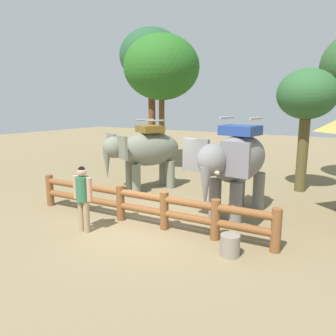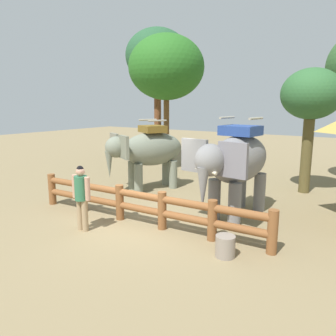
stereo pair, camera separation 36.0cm
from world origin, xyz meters
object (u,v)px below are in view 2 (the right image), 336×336
at_px(log_fence, 140,204).
at_px(elephant_near_left, 148,151).
at_px(tree_far_right, 166,68).
at_px(tree_deep_back, 311,97).
at_px(tourist_woman_in_black, 81,193).
at_px(elephant_center, 236,162).
at_px(tree_back_center, 157,57).
at_px(feed_bucket, 225,246).

height_order(log_fence, elephant_near_left, elephant_near_left).
bearing_deg(tree_far_right, tree_deep_back, -5.90).
bearing_deg(tree_far_right, tourist_woman_in_black, -71.22).
distance_m(log_fence, tourist_woman_in_black, 1.65).
relative_size(log_fence, tree_far_right, 1.13).
bearing_deg(tree_far_right, elephant_near_left, -66.44).
xyz_separation_m(log_fence, elephant_center, (1.98, 2.08, 1.09)).
height_order(tree_back_center, tree_deep_back, tree_back_center).
height_order(elephant_near_left, feed_bucket, elephant_near_left).
distance_m(log_fence, tree_deep_back, 7.62).
bearing_deg(elephant_center, tree_far_right, 139.80).
relative_size(log_fence, elephant_center, 2.15).
bearing_deg(log_fence, tree_back_center, 122.75).
height_order(tree_back_center, feed_bucket, tree_back_center).
bearing_deg(tree_back_center, tourist_woman_in_black, -64.99).
bearing_deg(feed_bucket, tourist_woman_in_black, -169.78).
distance_m(tourist_woman_in_black, feed_bucket, 4.00).
bearing_deg(elephant_near_left, feed_bucket, -36.90).
relative_size(elephant_near_left, feed_bucket, 6.57).
bearing_deg(tourist_woman_in_black, tree_far_right, 108.78).
distance_m(elephant_near_left, tree_far_right, 5.41).
bearing_deg(elephant_center, log_fence, -133.60).
height_order(log_fence, tree_far_right, tree_far_right).
bearing_deg(tree_back_center, elephant_near_left, -57.86).
xyz_separation_m(elephant_near_left, elephant_center, (4.14, -1.15, 0.12)).
bearing_deg(feed_bucket, elephant_center, 108.65).
bearing_deg(elephant_near_left, log_fence, -56.19).
bearing_deg(tree_back_center, feed_bucket, -47.74).
bearing_deg(tourist_woman_in_black, elephant_near_left, 104.58).
xyz_separation_m(tree_back_center, tree_far_right, (1.96, -1.98, -0.87)).
bearing_deg(feed_bucket, tree_deep_back, 87.46).
distance_m(elephant_center, tourist_woman_in_black, 4.51).
bearing_deg(elephant_center, tree_deep_back, 74.06).
bearing_deg(log_fence, elephant_near_left, 123.81).
bearing_deg(elephant_center, tree_back_center, 138.43).
xyz_separation_m(log_fence, elephant_near_left, (-2.16, 3.23, 0.97)).
distance_m(tree_deep_back, feed_bucket, 7.58).
relative_size(log_fence, tree_back_center, 1.00).
distance_m(elephant_near_left, tree_deep_back, 6.45).
distance_m(tourist_woman_in_black, tree_deep_back, 8.94).
relative_size(elephant_near_left, tree_back_center, 0.43).
bearing_deg(feed_bucket, elephant_near_left, 143.10).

